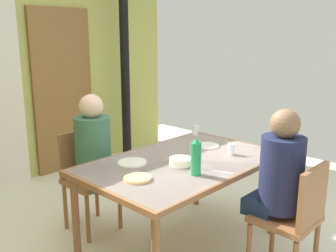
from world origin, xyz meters
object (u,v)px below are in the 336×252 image
chair_far_diner (86,174)px  person_near_diner (280,171)px  water_bottle_green_near (196,158)px  person_far_diner (94,146)px  serving_bowl_center (180,162)px  chair_near_diner (295,216)px  dining_table (182,168)px

chair_far_diner → person_near_diner: bearing=108.5°
person_near_diner → water_bottle_green_near: person_near_diner is taller
person_far_diner → serving_bowl_center: person_far_diner is taller
chair_near_diner → chair_far_diner: same height
water_bottle_green_near → serving_bowl_center: size_ratio=1.56×
chair_far_diner → person_near_diner: size_ratio=1.13×
water_bottle_green_near → chair_far_diner: bearing=97.9°
person_far_diner → water_bottle_green_near: person_far_diner is taller
person_near_diner → chair_near_diner: bearing=-90.0°
person_near_diner → water_bottle_green_near: (-0.37, 0.44, 0.09)m
person_near_diner → chair_far_diner: bearing=108.5°
person_far_diner → serving_bowl_center: bearing=106.4°
dining_table → chair_far_diner: size_ratio=1.79×
person_near_diner → person_far_diner: bearing=110.2°
dining_table → water_bottle_green_near: (-0.16, -0.27, 0.19)m
water_bottle_green_near → serving_bowl_center: bearing=70.7°
chair_far_diner → person_far_diner: size_ratio=1.13×
serving_bowl_center → chair_near_diner: bearing=-69.4°
dining_table → chair_near_diner: (0.21, -0.85, -0.18)m
chair_far_diner → serving_bowl_center: 0.97m
person_near_diner → person_far_diner: size_ratio=1.00×
dining_table → person_far_diner: bearing=113.8°
chair_near_diner → serving_bowl_center: size_ratio=5.12×
serving_bowl_center → dining_table: bearing=35.1°
person_far_diner → chair_far_diner: bearing=-90.0°
person_far_diner → dining_table: bearing=113.8°
chair_far_diner → serving_bowl_center: (0.23, -0.91, 0.27)m
water_bottle_green_near → person_near_diner: bearing=-50.3°
person_far_diner → chair_near_diner: bearing=108.5°
chair_near_diner → person_near_diner: (-0.00, 0.14, 0.28)m
water_bottle_green_near → serving_bowl_center: 0.24m
dining_table → chair_far_diner: bearing=110.3°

